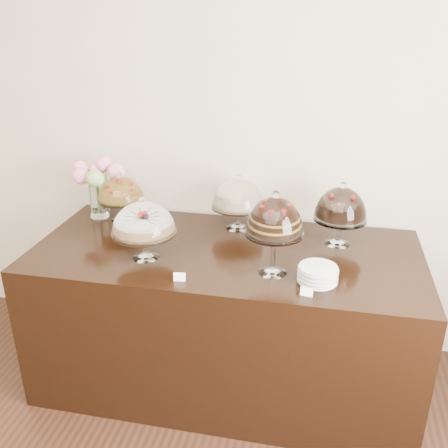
% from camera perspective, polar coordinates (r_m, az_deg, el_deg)
% --- Properties ---
extents(wall_back, '(5.00, 0.04, 3.00)m').
position_cam_1_polar(wall_back, '(3.23, -3.79, 11.53)').
color(wall_back, beige).
rests_on(wall_back, ground).
extents(display_counter, '(2.20, 1.00, 0.90)m').
position_cam_1_polar(display_counter, '(3.07, 0.19, -10.48)').
color(display_counter, black).
rests_on(display_counter, ground).
extents(cake_stand_sugar_sponge, '(0.35, 0.35, 0.36)m').
position_cam_1_polar(cake_stand_sugar_sponge, '(2.70, -9.19, 0.36)').
color(cake_stand_sugar_sponge, white).
rests_on(cake_stand_sugar_sponge, display_counter).
extents(cake_stand_choco_layer, '(0.30, 0.30, 0.45)m').
position_cam_1_polar(cake_stand_choco_layer, '(2.49, 5.82, 0.57)').
color(cake_stand_choco_layer, white).
rests_on(cake_stand_choco_layer, display_counter).
extents(cake_stand_cheesecake, '(0.33, 0.33, 0.35)m').
position_cam_1_polar(cake_stand_cheesecake, '(3.05, 1.63, 3.28)').
color(cake_stand_cheesecake, white).
rests_on(cake_stand_cheesecake, display_counter).
extents(cake_stand_dark_choco, '(0.31, 0.31, 0.38)m').
position_cam_1_polar(cake_stand_dark_choco, '(2.90, 13.22, 1.97)').
color(cake_stand_dark_choco, white).
rests_on(cake_stand_dark_choco, display_counter).
extents(cake_stand_fruit_tart, '(0.30, 0.30, 0.33)m').
position_cam_1_polar(cake_stand_fruit_tart, '(3.23, -11.73, 3.70)').
color(cake_stand_fruit_tart, white).
rests_on(cake_stand_fruit_tart, display_counter).
extents(flower_vase, '(0.33, 0.29, 0.40)m').
position_cam_1_polar(flower_vase, '(3.30, -14.31, 4.91)').
color(flower_vase, white).
rests_on(flower_vase, display_counter).
extents(plate_stack, '(0.20, 0.20, 0.08)m').
position_cam_1_polar(plate_stack, '(2.55, 10.67, -5.66)').
color(plate_stack, silver).
rests_on(plate_stack, display_counter).
extents(price_card_left, '(0.06, 0.02, 0.04)m').
position_cam_1_polar(price_card_left, '(2.53, -5.11, -6.04)').
color(price_card_left, white).
rests_on(price_card_left, display_counter).
extents(price_card_right, '(0.06, 0.03, 0.04)m').
position_cam_1_polar(price_card_right, '(2.43, 9.43, -7.66)').
color(price_card_right, white).
rests_on(price_card_right, display_counter).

